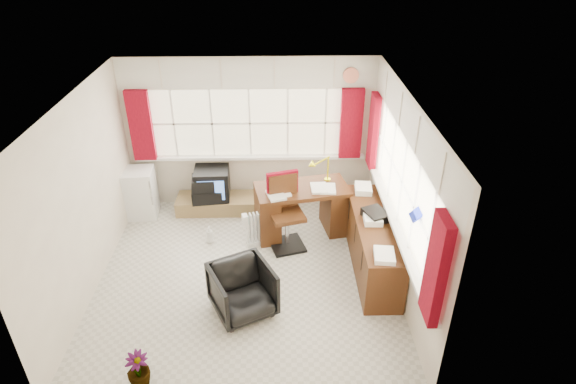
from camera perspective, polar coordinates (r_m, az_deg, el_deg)
name	(u,v)px	position (r m, az deg, el deg)	size (l,w,h in m)	color
ground	(247,276)	(6.75, -4.83, -9.85)	(4.00, 4.00, 0.00)	beige
room_walls	(242,180)	(5.91, -5.44, 1.40)	(4.00, 4.00, 4.00)	beige
window_back	(251,153)	(7.89, -4.40, 4.62)	(3.70, 0.12, 3.60)	#FCF1C7
window_right	(395,216)	(6.35, 12.60, -2.84)	(0.12, 3.70, 3.60)	#FCF1C7
curtains	(313,151)	(6.75, 2.93, 4.91)	(3.83, 3.83, 1.15)	maroon
overhead_cabinets	(318,94)	(6.51, 3.58, 11.47)	(3.98, 3.98, 0.48)	silver
desk	(302,208)	(7.34, 1.63, -1.87)	(1.48, 0.92, 0.82)	#512613
desk_lamp	(328,163)	(7.26, 4.79, 3.44)	(0.16, 0.14, 0.41)	#DBD809
task_chair	(285,208)	(7.02, -0.40, -1.88)	(0.59, 0.61, 1.14)	black
office_chair	(243,290)	(6.04, -5.40, -11.52)	(0.70, 0.72, 0.65)	black
radiator	(258,231)	(7.21, -3.56, -4.67)	(0.39, 0.24, 0.54)	white
credenza	(372,243)	(6.78, 9.95, -5.92)	(0.50, 2.00, 0.85)	#512613
file_tray	(376,215)	(6.59, 10.34, -2.69)	(0.27, 0.35, 0.12)	black
tv_bench	(219,203)	(8.13, -8.12, -1.36)	(1.40, 0.50, 0.25)	olive
crt_tv	(212,183)	(7.98, -8.97, 1.05)	(0.57, 0.54, 0.50)	black
hifi_stack	(210,189)	(7.92, -9.26, 0.39)	(0.63, 0.45, 0.42)	black
mini_fridge	(140,193)	(8.15, -17.08, -0.09)	(0.51, 0.51, 0.81)	white
spray_bottle_a	(210,234)	(7.36, -9.28, -4.97)	(0.11, 0.11, 0.28)	white
spray_bottle_b	(249,219)	(7.74, -4.61, -3.18)	(0.08, 0.08, 0.18)	#88CBB9
flower_vase	(138,370)	(5.55, -17.34, -19.47)	(0.24, 0.24, 0.43)	black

